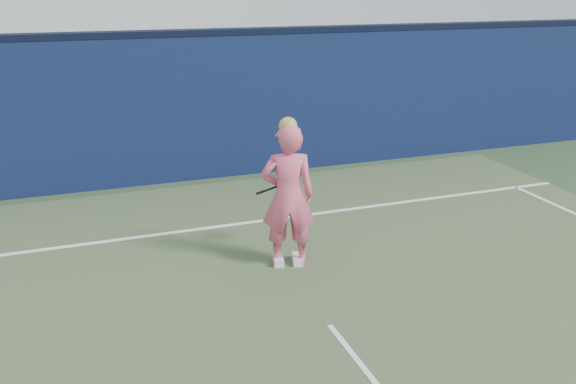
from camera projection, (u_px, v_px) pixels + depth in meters
name	position (u px, v px, depth m)	size (l,w,h in m)	color
ground	(374.00, 383.00, 5.40)	(80.00, 80.00, 0.00)	#32492D
backstop_wall	(207.00, 108.00, 10.77)	(24.00, 0.40, 2.50)	#0D193D
wall_cap	(204.00, 32.00, 10.34)	(24.00, 0.42, 0.10)	black
player	(288.00, 196.00, 7.39)	(0.74, 0.58, 1.88)	#E5597D
racket	(284.00, 185.00, 7.82)	(0.54, 0.13, 0.29)	black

